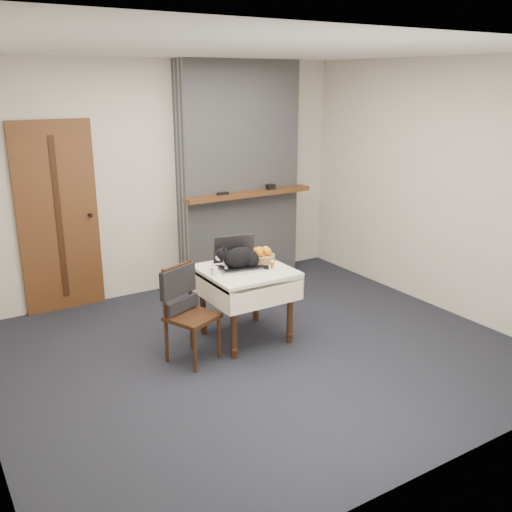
{
  "coord_description": "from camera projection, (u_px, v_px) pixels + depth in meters",
  "views": [
    {
      "loc": [
        -2.49,
        -4.01,
        2.37
      ],
      "look_at": [
        0.14,
        0.24,
        0.82
      ],
      "focal_mm": 40.0,
      "sensor_mm": 36.0,
      "label": 1
    }
  ],
  "objects": [
    {
      "name": "ground",
      "position": [
        257.0,
        351.0,
        5.21
      ],
      "size": [
        4.5,
        4.5,
        0.0
      ],
      "primitive_type": "plane",
      "color": "black",
      "rests_on": "ground"
    },
    {
      "name": "room_shell",
      "position": [
        229.0,
        151.0,
        5.07
      ],
      "size": [
        4.52,
        4.01,
        2.61
      ],
      "color": "beige",
      "rests_on": "ground"
    },
    {
      "name": "door",
      "position": [
        58.0,
        218.0,
        5.91
      ],
      "size": [
        0.82,
        0.1,
        2.0
      ],
      "color": "brown",
      "rests_on": "ground"
    },
    {
      "name": "chimney",
      "position": [
        239.0,
        174.0,
        6.78
      ],
      "size": [
        1.62,
        0.48,
        2.6
      ],
      "color": "gray",
      "rests_on": "ground"
    },
    {
      "name": "side_table",
      "position": [
        245.0,
        280.0,
        5.3
      ],
      "size": [
        0.78,
        0.78,
        0.7
      ],
      "color": "#321B0D",
      "rests_on": "ground"
    },
    {
      "name": "laptop",
      "position": [
        237.0,
        260.0,
        5.28
      ],
      "size": [
        0.45,
        0.41,
        0.29
      ],
      "rotation": [
        0.0,
        0.0,
        -0.2
      ],
      "color": "#B7B7BC",
      "rests_on": "side_table"
    },
    {
      "name": "cat",
      "position": [
        241.0,
        258.0,
        5.25
      ],
      "size": [
        0.45,
        0.32,
        0.24
      ],
      "rotation": [
        0.0,
        0.0,
        -0.29
      ],
      "color": "black",
      "rests_on": "side_table"
    },
    {
      "name": "cream_jar",
      "position": [
        214.0,
        271.0,
        5.09
      ],
      "size": [
        0.06,
        0.06,
        0.07
      ],
      "primitive_type": "cylinder",
      "color": "silver",
      "rests_on": "side_table"
    },
    {
      "name": "pill_bottle",
      "position": [
        272.0,
        264.0,
        5.27
      ],
      "size": [
        0.04,
        0.04,
        0.07
      ],
      "color": "#B04D15",
      "rests_on": "side_table"
    },
    {
      "name": "fruit_basket",
      "position": [
        262.0,
        256.0,
        5.46
      ],
      "size": [
        0.24,
        0.24,
        0.14
      ],
      "color": "#B09147",
      "rests_on": "side_table"
    },
    {
      "name": "desk_clutter",
      "position": [
        262.0,
        265.0,
        5.35
      ],
      "size": [
        0.13,
        0.07,
        0.01
      ],
      "primitive_type": "cube",
      "rotation": [
        0.0,
        0.0,
        0.38
      ],
      "color": "black",
      "rests_on": "side_table"
    },
    {
      "name": "chair",
      "position": [
        184.0,
        300.0,
        4.94
      ],
      "size": [
        0.5,
        0.5,
        0.86
      ],
      "rotation": [
        0.0,
        0.0,
        0.39
      ],
      "color": "#321B0D",
      "rests_on": "ground"
    }
  ]
}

